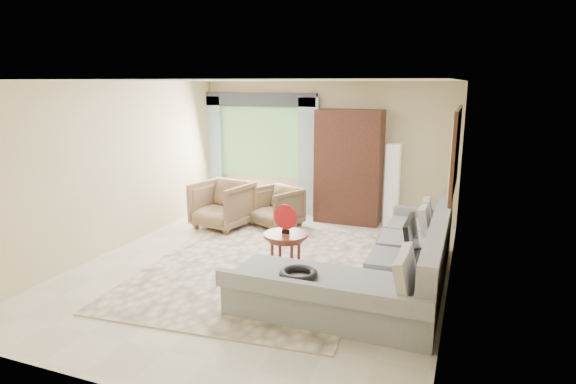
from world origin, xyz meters
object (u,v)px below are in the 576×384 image
at_px(floor_lamp, 392,185).
at_px(coffee_table, 286,254).
at_px(armoire, 349,167).
at_px(potted_plant, 220,195).
at_px(armchair_right, 276,207).
at_px(armchair_left, 222,205).
at_px(sectional_sofa, 387,270).
at_px(tv_screen, 412,238).

bearing_deg(floor_lamp, coffee_table, -107.79).
height_order(armoire, floor_lamp, armoire).
bearing_deg(potted_plant, armchair_right, -25.57).
xyz_separation_m(armoire, floor_lamp, (0.80, 0.06, -0.30)).
distance_m(armchair_left, armchair_right, 0.97).
xyz_separation_m(coffee_table, floor_lamp, (0.94, 2.93, 0.44)).
relative_size(sectional_sofa, potted_plant, 5.98).
relative_size(tv_screen, armchair_right, 0.93).
height_order(armchair_right, floor_lamp, floor_lamp).
height_order(armchair_right, potted_plant, armchair_right).
relative_size(armchair_right, floor_lamp, 0.53).
height_order(tv_screen, armoire, armoire).
distance_m(tv_screen, armoire, 3.23).
distance_m(coffee_table, potted_plant, 3.83).
height_order(armchair_left, potted_plant, armchair_left).
xyz_separation_m(armchair_left, floor_lamp, (2.83, 1.25, 0.33)).
bearing_deg(tv_screen, armoire, 117.86).
distance_m(tv_screen, armchair_right, 3.37).
bearing_deg(armchair_right, tv_screen, -12.62).
distance_m(sectional_sofa, coffee_table, 1.37).
distance_m(sectional_sofa, armchair_right, 3.18).
height_order(potted_plant, armoire, armoire).
bearing_deg(armoire, tv_screen, -62.14).
xyz_separation_m(sectional_sofa, armoire, (-1.23, 2.90, 0.77)).
distance_m(coffee_table, armchair_right, 2.32).
xyz_separation_m(armchair_right, armoire, (1.15, 0.79, 0.69)).
bearing_deg(floor_lamp, armchair_left, -156.16).
xyz_separation_m(coffee_table, potted_plant, (-2.58, 2.84, -0.03)).
bearing_deg(potted_plant, tv_screen, -33.62).
bearing_deg(sectional_sofa, armchair_right, 138.41).
height_order(armchair_left, armoire, armoire).
xyz_separation_m(coffee_table, armoire, (0.14, 2.87, 0.74)).
relative_size(tv_screen, potted_plant, 1.28).
relative_size(sectional_sofa, coffee_table, 5.77).
bearing_deg(potted_plant, armoire, 0.71).
distance_m(sectional_sofa, floor_lamp, 3.03).
bearing_deg(armchair_left, sectional_sofa, -16.43).
bearing_deg(armchair_right, sectional_sofa, -16.42).
bearing_deg(coffee_table, armoire, 87.19).
distance_m(coffee_table, armoire, 2.97).
bearing_deg(tv_screen, armchair_left, 154.94).
height_order(sectional_sofa, armchair_left, sectional_sofa).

